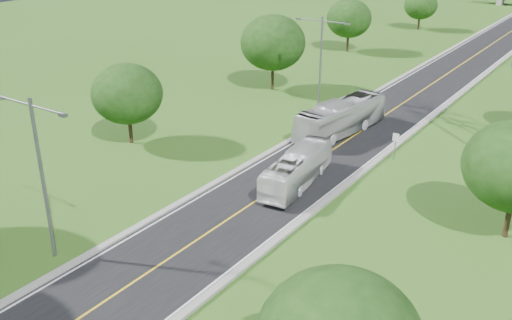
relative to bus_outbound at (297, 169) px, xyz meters
The scene contains 13 objects.
ground 31.12m from the bus_outbound, 91.87° to the left, with size 260.00×260.00×0.00m, color #335A19.
road 37.11m from the bus_outbound, 91.56° to the left, with size 8.00×150.00×0.06m, color black.
curb_left 37.47m from the bus_outbound, 98.08° to the left, with size 0.50×150.00×0.22m, color gray.
curb_right 37.24m from the bus_outbound, 85.01° to the left, with size 0.50×150.00×0.22m, color gray.
speed_limit_sign 9.98m from the bus_outbound, 65.19° to the left, with size 0.55×0.09×2.40m.
streetlight_near_left 18.88m from the bus_outbound, 112.50° to the right, with size 5.90×0.25×10.00m.
streetlight_mid_left 18.12m from the bus_outbound, 113.57° to the left, with size 5.90×0.25×10.00m.
tree_lb 17.35m from the bus_outbound, behind, with size 6.30×6.30×7.33m.
tree_lc 26.80m from the bus_outbound, 127.23° to the left, with size 7.56×7.56×8.79m.
tree_ld 48.67m from the bus_outbound, 111.78° to the left, with size 6.72×6.72×7.82m.
tree_le 70.86m from the bus_outbound, 102.66° to the left, with size 5.88×5.88×6.84m.
bus_outbound is the anchor object (origin of this frame).
bus_inbound 12.26m from the bus_outbound, 101.19° to the left, with size 2.69×11.51×3.21m, color silver.
Camera 1 is at (20.93, -5.39, 19.02)m, focal length 40.00 mm.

